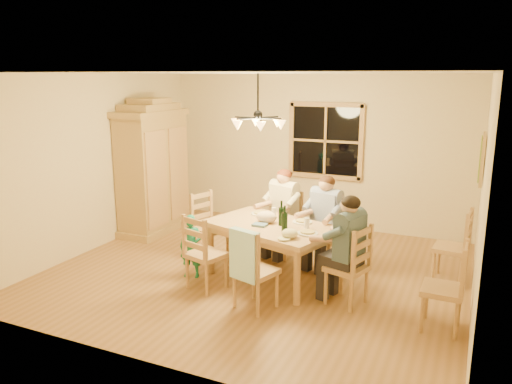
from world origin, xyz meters
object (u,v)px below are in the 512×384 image
at_px(child, 191,246).
at_px(chair_spare_front, 441,303).
at_px(dining_table, 271,232).
at_px(wine_bottle_b, 285,218).
at_px(chair_far_right, 324,247).
at_px(chair_near_right, 256,283).
at_px(chair_end_left, 211,239).
at_px(adult_plaid_man, 325,211).
at_px(wine_bottle_a, 281,213).
at_px(chair_end_right, 346,280).
at_px(adult_woman, 283,202).
at_px(chandelier, 258,122).
at_px(chair_spare_back, 450,259).
at_px(chair_near_left, 206,266).
at_px(adult_slate_man, 348,237).
at_px(chair_far_left, 283,236).
at_px(armoire, 153,171).

height_order(child, chair_spare_front, chair_spare_front).
xyz_separation_m(dining_table, wine_bottle_b, (0.27, -0.21, 0.27)).
height_order(chair_far_right, child, chair_far_right).
height_order(chair_near_right, chair_end_left, same).
bearing_deg(adult_plaid_man, chair_near_right, 93.37).
relative_size(chair_end_left, wine_bottle_a, 3.00).
distance_m(chair_end_right, adult_woman, 1.85).
height_order(chandelier, chair_spare_back, chandelier).
xyz_separation_m(chair_far_right, chair_near_left, (-1.17, -1.29, 0.00)).
height_order(dining_table, adult_slate_man, adult_slate_man).
relative_size(child, chair_spare_back, 0.87).
distance_m(chair_near_right, chair_spare_front, 2.05).
distance_m(chair_near_right, adult_slate_man, 1.21).
height_order(chair_near_left, chair_near_right, same).
xyz_separation_m(chair_near_right, chair_end_left, (-1.28, 1.22, 0.00)).
bearing_deg(chair_far_right, chair_end_right, 136.64).
bearing_deg(dining_table, chair_spare_front, -13.50).
xyz_separation_m(chair_end_left, child, (0.11, -0.72, 0.13)).
height_order(chair_end_right, adult_slate_man, adult_slate_man).
distance_m(chair_far_left, chair_far_right, 0.74).
bearing_deg(chair_near_left, adult_plaid_man, 64.80).
bearing_deg(chair_near_left, armoire, 155.96).
height_order(adult_plaid_man, chair_spare_back, adult_plaid_man).
bearing_deg(adult_slate_man, chair_end_right, 99.80).
bearing_deg(dining_table, wine_bottle_a, 1.89).
bearing_deg(chair_far_right, chair_spare_back, -154.75).
height_order(chair_far_right, wine_bottle_a, wine_bottle_a).
distance_m(chair_far_left, chair_spare_back, 2.36).
bearing_deg(wine_bottle_b, chair_far_right, 72.52).
distance_m(chandelier, chair_near_right, 2.09).
relative_size(dining_table, adult_plaid_man, 2.17).
xyz_separation_m(chair_near_right, adult_plaid_man, (0.37, 1.54, 0.54)).
xyz_separation_m(chair_near_right, chair_spare_front, (2.02, 0.35, 0.00)).
bearing_deg(chair_near_left, chair_spare_back, 45.49).
bearing_deg(armoire, wine_bottle_b, -24.72).
bearing_deg(chair_end_right, adult_woman, 63.43).
bearing_deg(chair_far_right, chair_near_left, 64.80).
relative_size(dining_table, chair_end_right, 1.92).
bearing_deg(child, chandelier, 19.65).
height_order(chair_far_left, chair_spare_front, same).
height_order(child, chair_spare_back, chair_spare_back).
bearing_deg(chair_end_right, chair_far_right, 46.64).
height_order(adult_plaid_man, wine_bottle_b, adult_plaid_man).
bearing_deg(adult_slate_man, chair_near_left, 116.57).
relative_size(chair_near_left, chair_end_right, 1.00).
bearing_deg(chair_end_left, adult_plaid_man, 117.98).
xyz_separation_m(chair_end_right, wine_bottle_b, (-0.84, 0.13, 0.62)).
relative_size(adult_woman, chair_spare_back, 0.88).
distance_m(chair_near_right, adult_woman, 1.87).
bearing_deg(dining_table, chair_far_right, 50.69).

